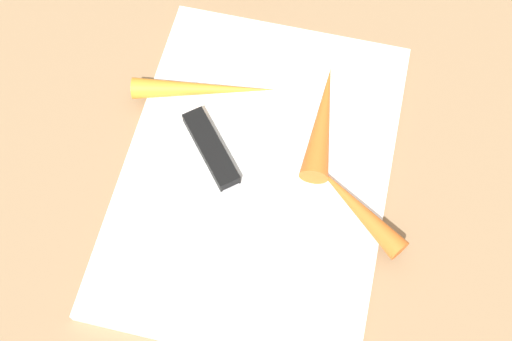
# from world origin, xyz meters

# --- Properties ---
(ground_plane) EXTENTS (1.40, 1.40, 0.00)m
(ground_plane) POSITION_xyz_m (0.00, 0.00, 0.00)
(ground_plane) COLOR #8C6D4C
(cutting_board) EXTENTS (0.36, 0.26, 0.01)m
(cutting_board) POSITION_xyz_m (0.00, 0.00, 0.01)
(cutting_board) COLOR white
(cutting_board) RESTS_ON ground_plane
(knife) EXTENTS (0.17, 0.14, 0.01)m
(knife) POSITION_xyz_m (0.00, 0.04, 0.02)
(knife) COLOR #B7B7BC
(knife) RESTS_ON cutting_board
(carrot_longest) EXTENTS (0.05, 0.15, 0.02)m
(carrot_longest) POSITION_xyz_m (0.07, 0.07, 0.02)
(carrot_longest) COLOR orange
(carrot_longest) RESTS_ON cutting_board
(carrot_shortest) EXTENTS (0.09, 0.11, 0.02)m
(carrot_shortest) POSITION_xyz_m (-0.02, -0.10, 0.02)
(carrot_shortest) COLOR orange
(carrot_shortest) RESTS_ON cutting_board
(carrot_medium) EXTENTS (0.13, 0.04, 0.03)m
(carrot_medium) POSITION_xyz_m (0.06, -0.05, 0.03)
(carrot_medium) COLOR orange
(carrot_medium) RESTS_ON cutting_board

